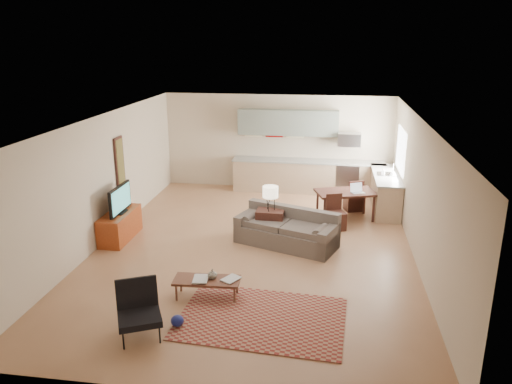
% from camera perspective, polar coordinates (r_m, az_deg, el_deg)
% --- Properties ---
extents(room, '(9.00, 9.00, 9.00)m').
position_cam_1_polar(room, '(10.04, -0.25, 0.58)').
color(room, '#9B6A48').
rests_on(room, ground).
extents(kitchen_counter_back, '(4.26, 0.64, 0.92)m').
position_cam_1_polar(kitchen_counter_back, '(14.21, 5.93, 1.80)').
color(kitchen_counter_back, tan).
rests_on(kitchen_counter_back, ground).
extents(kitchen_counter_right, '(0.64, 2.26, 0.92)m').
position_cam_1_polar(kitchen_counter_right, '(13.14, 14.54, 0.04)').
color(kitchen_counter_right, tan).
rests_on(kitchen_counter_right, ground).
extents(kitchen_range, '(0.62, 0.62, 0.90)m').
position_cam_1_polar(kitchen_range, '(14.21, 10.36, 1.57)').
color(kitchen_range, '#A5A8AD').
rests_on(kitchen_range, ground).
extents(kitchen_microwave, '(0.62, 0.40, 0.35)m').
position_cam_1_polar(kitchen_microwave, '(13.97, 10.60, 5.93)').
color(kitchen_microwave, '#A5A8AD').
rests_on(kitchen_microwave, room).
extents(upper_cabinets, '(2.80, 0.34, 0.70)m').
position_cam_1_polar(upper_cabinets, '(14.07, 3.68, 7.92)').
color(upper_cabinets, slate).
rests_on(upper_cabinets, room).
extents(window_right, '(0.02, 1.40, 1.05)m').
position_cam_1_polar(window_right, '(12.91, 16.23, 4.60)').
color(window_right, white).
rests_on(window_right, room).
extents(wall_art_left, '(0.06, 0.42, 1.10)m').
position_cam_1_polar(wall_art_left, '(11.72, -15.29, 3.43)').
color(wall_art_left, olive).
rests_on(wall_art_left, room).
extents(triptych, '(1.70, 0.04, 0.50)m').
position_cam_1_polar(triptych, '(14.28, 2.10, 7.27)').
color(triptych, '#FEF6CB').
rests_on(triptych, room).
extents(rug, '(2.69, 1.95, 0.02)m').
position_cam_1_polar(rug, '(8.10, 0.66, -14.21)').
color(rug, maroon).
rests_on(rug, floor).
extents(sofa, '(2.40, 1.67, 0.77)m').
position_cam_1_polar(sofa, '(10.56, 3.49, -4.14)').
color(sofa, '#584D46').
rests_on(sofa, floor).
extents(coffee_table, '(1.15, 0.51, 0.34)m').
position_cam_1_polar(coffee_table, '(8.65, -5.62, -10.87)').
color(coffee_table, '#522D1F').
rests_on(coffee_table, floor).
extents(book_a, '(0.33, 0.40, 0.03)m').
position_cam_1_polar(book_a, '(8.57, -7.20, -9.84)').
color(book_a, '#9B0B0B').
rests_on(book_a, coffee_table).
extents(book_b, '(0.51, 0.52, 0.02)m').
position_cam_1_polar(book_b, '(8.59, -3.46, -9.67)').
color(book_b, navy).
rests_on(book_b, coffee_table).
extents(vase, '(0.19, 0.19, 0.17)m').
position_cam_1_polar(vase, '(8.56, -5.01, -9.29)').
color(vase, black).
rests_on(vase, coffee_table).
extents(armchair, '(0.95, 0.95, 0.81)m').
position_cam_1_polar(armchair, '(7.67, -13.23, -13.22)').
color(armchair, black).
rests_on(armchair, floor).
extents(tv_credenza, '(0.50, 1.31, 0.61)m').
position_cam_1_polar(tv_credenza, '(11.30, -15.29, -3.72)').
color(tv_credenza, maroon).
rests_on(tv_credenza, floor).
extents(tv, '(0.10, 1.01, 0.61)m').
position_cam_1_polar(tv, '(11.08, -15.30, -0.81)').
color(tv, black).
rests_on(tv, tv_credenza).
extents(console_table, '(0.60, 0.41, 0.69)m').
position_cam_1_polar(console_table, '(10.81, 1.62, -3.82)').
color(console_table, '#321813').
rests_on(console_table, floor).
extents(table_lamp, '(0.39, 0.39, 0.55)m').
position_cam_1_polar(table_lamp, '(10.60, 1.65, -0.69)').
color(table_lamp, beige).
rests_on(table_lamp, console_table).
extents(dining_table, '(1.57, 1.18, 0.71)m').
position_cam_1_polar(dining_table, '(12.23, 10.14, -1.50)').
color(dining_table, '#321813').
rests_on(dining_table, floor).
extents(dining_chair_near, '(0.51, 0.52, 0.81)m').
position_cam_1_polar(dining_chair_near, '(11.54, 9.16, -2.32)').
color(dining_chair_near, '#321813').
rests_on(dining_chair_near, floor).
extents(dining_chair_far, '(0.51, 0.52, 0.83)m').
position_cam_1_polar(dining_chair_far, '(12.88, 11.05, -0.29)').
color(dining_chair_far, '#321813').
rests_on(dining_chair_far, floor).
extents(laptop, '(0.36, 0.33, 0.22)m').
position_cam_1_polar(laptop, '(12.01, 11.60, 0.40)').
color(laptop, '#A5A8AD').
rests_on(laptop, dining_table).
extents(soap_bottle, '(0.13, 0.13, 0.19)m').
position_cam_1_polar(soap_bottle, '(12.89, 14.32, 2.29)').
color(soap_bottle, '#FEF6CB').
rests_on(soap_bottle, kitchen_counter_right).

